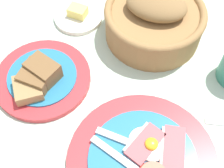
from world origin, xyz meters
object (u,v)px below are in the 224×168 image
Objects in this scene: bread_plate at (41,78)px; bread_basket at (154,20)px; breakfast_plate at (144,162)px; butter_dish at (78,16)px.

bread_plate is 0.26m from bread_basket.
breakfast_plate is 1.35× the size of bread_plate.
bread_plate is 0.19m from butter_dish.
butter_dish is (-0.17, -0.05, -0.04)m from bread_basket.
bread_plate is 0.90× the size of bread_basket.
breakfast_plate is 2.34× the size of butter_dish.
bread_basket is 1.92× the size of butter_dish.
bread_basket reaches higher than bread_plate.
bread_plate is at bearing -74.79° from butter_dish.
butter_dish is (-0.05, 0.18, -0.01)m from bread_plate.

